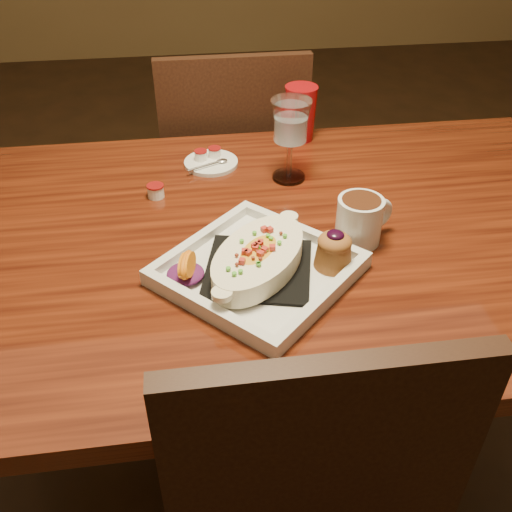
{
  "coord_description": "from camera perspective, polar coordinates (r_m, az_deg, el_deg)",
  "views": [
    {
      "loc": [
        -0.14,
        -0.91,
        1.38
      ],
      "look_at": [
        -0.03,
        -0.1,
        0.77
      ],
      "focal_mm": 40.0,
      "sensor_mm": 36.0,
      "label": 1
    }
  ],
  "objects": [
    {
      "name": "goblet",
      "position": [
        1.24,
        3.48,
        12.87
      ],
      "size": [
        0.09,
        0.09,
        0.18
      ],
      "color": "silver",
      "rests_on": "table"
    },
    {
      "name": "floor",
      "position": [
        1.66,
        0.49,
        -19.39
      ],
      "size": [
        7.0,
        7.0,
        0.0
      ],
      "primitive_type": "plane",
      "color": "#321E10",
      "rests_on": "ground"
    },
    {
      "name": "plate",
      "position": [
        0.99,
        0.79,
        -0.62
      ],
      "size": [
        0.41,
        0.41,
        0.08
      ],
      "rotation": [
        0.0,
        0.0,
        0.77
      ],
      "color": "silver",
      "rests_on": "table"
    },
    {
      "name": "coffee_mug",
      "position": [
        1.08,
        10.42,
        3.73
      ],
      "size": [
        0.12,
        0.09,
        0.09
      ],
      "rotation": [
        0.0,
        0.0,
        0.39
      ],
      "color": "silver",
      "rests_on": "table"
    },
    {
      "name": "saucer",
      "position": [
        1.35,
        -4.63,
        9.44
      ],
      "size": [
        0.13,
        0.13,
        0.09
      ],
      "color": "silver",
      "rests_on": "table"
    },
    {
      "name": "chair_far",
      "position": [
        1.77,
        -2.39,
        7.44
      ],
      "size": [
        0.42,
        0.42,
        0.93
      ],
      "rotation": [
        0.0,
        0.0,
        3.14
      ],
      "color": "black",
      "rests_on": "floor"
    },
    {
      "name": "red_tumbler",
      "position": [
        1.45,
        4.46,
        14.05
      ],
      "size": [
        0.08,
        0.08,
        0.13
      ],
      "primitive_type": "cone",
      "color": "#9E0B10",
      "rests_on": "table"
    },
    {
      "name": "table",
      "position": [
        1.17,
        0.65,
        -1.44
      ],
      "size": [
        1.5,
        0.9,
        0.75
      ],
      "color": "maroon",
      "rests_on": "floor"
    },
    {
      "name": "creamer_loose",
      "position": [
        1.24,
        -10.0,
        6.43
      ],
      "size": [
        0.04,
        0.04,
        0.03
      ],
      "color": "white",
      "rests_on": "table"
    }
  ]
}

